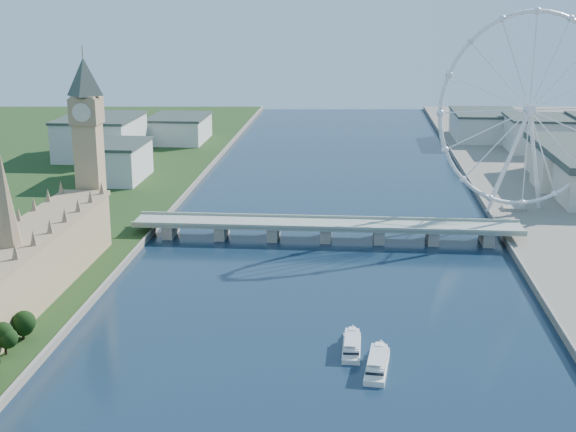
# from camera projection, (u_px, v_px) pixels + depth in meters

# --- Properties ---
(parliament_range) EXTENTS (24.00, 200.00, 70.00)m
(parliament_range) POSITION_uv_depth(u_px,v_px,m) (12.00, 278.00, 338.11)
(parliament_range) COLOR tan
(parliament_range) RESTS_ON ground
(big_ben) EXTENTS (20.02, 20.02, 110.00)m
(big_ben) POSITION_uv_depth(u_px,v_px,m) (87.00, 126.00, 429.44)
(big_ben) COLOR tan
(big_ben) RESTS_ON ground
(westminster_bridge) EXTENTS (220.00, 22.00, 9.50)m
(westminster_bridge) POSITION_uv_depth(u_px,v_px,m) (326.00, 228.00, 455.89)
(westminster_bridge) COLOR gray
(westminster_bridge) RESTS_ON ground
(london_eye) EXTENTS (113.60, 39.12, 124.30)m
(london_eye) POSITION_uv_depth(u_px,v_px,m) (529.00, 111.00, 483.25)
(london_eye) COLOR silver
(london_eye) RESTS_ON ground
(city_skyline) EXTENTS (505.00, 280.00, 32.00)m
(city_skyline) POSITION_uv_depth(u_px,v_px,m) (382.00, 136.00, 700.19)
(city_skyline) COLOR beige
(city_skyline) RESTS_ON ground
(tour_boat_near) EXTENTS (7.75, 28.66, 6.29)m
(tour_boat_near) POSITION_uv_depth(u_px,v_px,m) (352.00, 351.00, 312.07)
(tour_boat_near) COLOR silver
(tour_boat_near) RESTS_ON ground
(tour_boat_far) EXTENTS (11.22, 31.55, 6.83)m
(tour_boat_far) POSITION_uv_depth(u_px,v_px,m) (377.00, 370.00, 295.92)
(tour_boat_far) COLOR silver
(tour_boat_far) RESTS_ON ground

